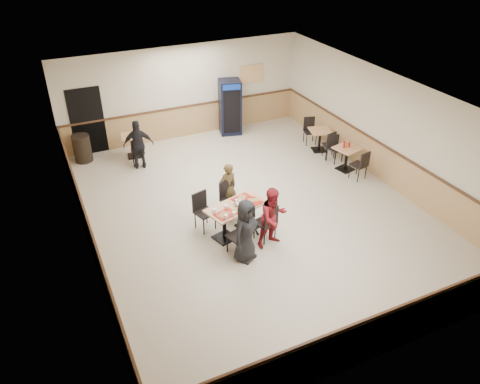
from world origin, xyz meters
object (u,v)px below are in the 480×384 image
diner_woman_right (273,217)px  side_table_near (347,155)px  diner_woman_left (246,231)px  back_table (133,143)px  main_table (236,215)px  side_table_far (320,137)px  trash_bin (82,148)px  pepsi_cooler (230,107)px  diner_man_opposite (228,188)px  lone_diner (139,145)px

diner_woman_right → side_table_near: diner_woman_right is taller
diner_woman_left → back_table: diner_woman_left is taller
main_table → side_table_far: (4.18, 2.87, -0.04)m
side_table_far → back_table: bearing=159.2°
main_table → diner_woman_left: bearing=-117.9°
diner_woman_right → side_table_near: bearing=22.7°
trash_bin → diner_woman_right: bearing=-61.7°
diner_woman_right → trash_bin: 6.82m
diner_woman_right → side_table_far: size_ratio=1.83×
main_table → diner_woman_left: (-0.21, -0.95, 0.23)m
side_table_near → pepsi_cooler: bearing=117.4°
diner_man_opposite → diner_woman_right: bearing=94.6°
trash_bin → diner_man_opposite: bearing=-56.4°
lone_diner → side_table_far: size_ratio=1.87×
diner_woman_right → pepsi_cooler: 6.26m
diner_man_opposite → side_table_near: diner_man_opposite is taller
side_table_far → side_table_near: bearing=-89.8°
trash_bin → diner_woman_left: bearing=-68.4°
side_table_near → back_table: bearing=147.5°
lone_diner → trash_bin: (-1.46, 1.14, -0.32)m
trash_bin → side_table_far: bearing=-19.3°
diner_woman_right → trash_bin: (-3.23, 5.99, -0.31)m
side_table_near → side_table_far: size_ratio=1.00×
diner_man_opposite → side_table_far: size_ratio=1.68×
diner_woman_right → back_table: bearing=98.7°
diner_woman_left → trash_bin: diner_woman_left is taller
diner_woman_right → main_table: bearing=119.3°
diner_woman_left → pepsi_cooler: 6.70m
diner_woman_right → pepsi_cooler: bearing=66.2°
lone_diner → side_table_near: lone_diner is taller
back_table → diner_man_opposite: bearing=-70.4°
diner_man_opposite → back_table: (-1.41, 3.97, -0.20)m
back_table → trash_bin: 1.50m
main_table → trash_bin: trash_bin is taller
diner_man_opposite → back_table: diner_man_opposite is taller
pepsi_cooler → side_table_far: bearing=-37.2°
main_table → side_table_far: main_table is taller
diner_woman_left → diner_man_opposite: size_ratio=1.10×
back_table → trash_bin: bearing=166.5°
main_table → side_table_near: bearing=3.8°
diner_man_opposite → lone_diner: lone_diner is taller
pepsi_cooler → trash_bin: bearing=-165.8°
main_table → diner_woman_left: size_ratio=1.05×
diner_woman_right → trash_bin: size_ratio=1.75×
diner_woman_left → lone_diner: 5.17m
main_table → diner_woman_right: size_ratio=1.07×
diner_man_opposite → trash_bin: (-2.87, 4.32, -0.25)m
diner_woman_right → diner_man_opposite: (-0.36, 1.67, -0.06)m
diner_woman_left → back_table: size_ratio=1.97×
diner_woman_left → diner_woman_right: size_ratio=1.01×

